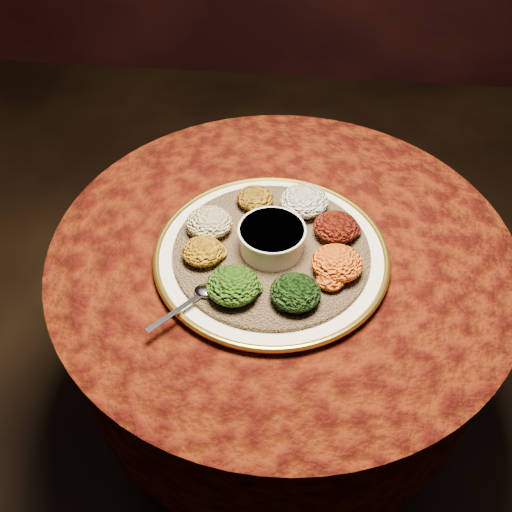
# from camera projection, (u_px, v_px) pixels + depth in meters

# --- Properties ---
(table) EXTENTS (0.96, 0.96, 0.73)m
(table) POSITION_uv_depth(u_px,v_px,m) (280.00, 300.00, 1.30)
(table) COLOR black
(table) RESTS_ON ground
(platter) EXTENTS (0.57, 0.57, 0.02)m
(platter) POSITION_uv_depth(u_px,v_px,m) (271.00, 255.00, 1.14)
(platter) COLOR white
(platter) RESTS_ON table
(injera) EXTENTS (0.40, 0.40, 0.01)m
(injera) POSITION_uv_depth(u_px,v_px,m) (271.00, 251.00, 1.13)
(injera) COLOR olive
(injera) RESTS_ON platter
(stew_bowl) EXTENTS (0.13, 0.13, 0.05)m
(stew_bowl) POSITION_uv_depth(u_px,v_px,m) (272.00, 238.00, 1.10)
(stew_bowl) COLOR silver
(stew_bowl) RESTS_ON injera
(spoon) EXTENTS (0.11, 0.12, 0.01)m
(spoon) POSITION_uv_depth(u_px,v_px,m) (202.00, 294.00, 1.04)
(spoon) COLOR silver
(spoon) RESTS_ON injera
(portion_ayib) EXTENTS (0.10, 0.10, 0.05)m
(portion_ayib) POSITION_uv_depth(u_px,v_px,m) (304.00, 201.00, 1.19)
(portion_ayib) COLOR silver
(portion_ayib) RESTS_ON injera
(portion_kitfo) EXTENTS (0.09, 0.09, 0.04)m
(portion_kitfo) POSITION_uv_depth(u_px,v_px,m) (336.00, 227.00, 1.14)
(portion_kitfo) COLOR black
(portion_kitfo) RESTS_ON injera
(portion_tikil) EXTENTS (0.10, 0.09, 0.05)m
(portion_tikil) POSITION_uv_depth(u_px,v_px,m) (337.00, 263.00, 1.07)
(portion_tikil) COLOR #BC7E0F
(portion_tikil) RESTS_ON injera
(portion_gomen) EXTENTS (0.09, 0.09, 0.04)m
(portion_gomen) POSITION_uv_depth(u_px,v_px,m) (295.00, 292.00, 1.02)
(portion_gomen) COLOR black
(portion_gomen) RESTS_ON injera
(portion_mixveg) EXTENTS (0.10, 0.09, 0.05)m
(portion_mixveg) POSITION_uv_depth(u_px,v_px,m) (233.00, 285.00, 1.03)
(portion_mixveg) COLOR #983C09
(portion_mixveg) RESTS_ON injera
(portion_kik) EXTENTS (0.08, 0.08, 0.04)m
(portion_kik) POSITION_uv_depth(u_px,v_px,m) (203.00, 251.00, 1.09)
(portion_kik) COLOR #B1790F
(portion_kik) RESTS_ON injera
(portion_timatim) EXTENTS (0.09, 0.09, 0.05)m
(portion_timatim) POSITION_uv_depth(u_px,v_px,m) (209.00, 222.00, 1.14)
(portion_timatim) COLOR maroon
(portion_timatim) RESTS_ON injera
(portion_shiro) EXTENTS (0.08, 0.07, 0.04)m
(portion_shiro) POSITION_uv_depth(u_px,v_px,m) (255.00, 198.00, 1.20)
(portion_shiro) COLOR #9D6A13
(portion_shiro) RESTS_ON injera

